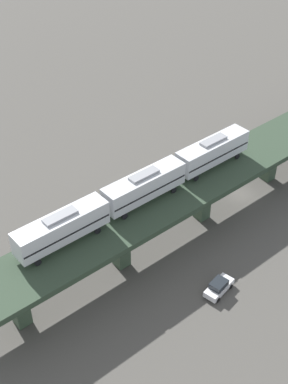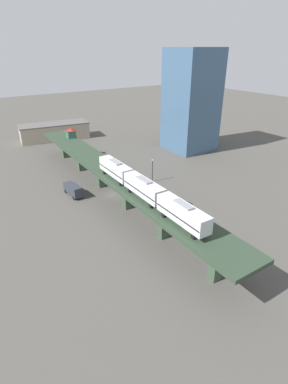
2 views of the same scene
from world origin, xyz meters
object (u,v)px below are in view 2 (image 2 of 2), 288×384
at_px(signal_hut, 71,132).
at_px(street_lamp, 152,169).
at_px(street_car_white, 186,206).
at_px(street_car_black, 129,172).
at_px(delivery_truck, 73,190).
at_px(office_tower, 191,101).
at_px(subway_train, 144,187).
at_px(warehouse_building, 55,131).

height_order(signal_hut, street_lamp, signal_hut).
xyz_separation_m(street_car_white, street_car_black, (-0.29, 26.74, 0.00)).
bearing_deg(delivery_truck, street_car_black, 11.26).
xyz_separation_m(street_car_black, delivery_truck, (-19.80, -3.94, 0.82)).
height_order(delivery_truck, office_tower, office_tower).
height_order(subway_train, office_tower, office_tower).
relative_size(signal_hut, street_car_black, 0.76).
distance_m(subway_train, signal_hut, 53.50).
xyz_separation_m(signal_hut, street_lamp, (11.25, -33.77, -4.98)).
bearing_deg(delivery_truck, office_tower, 14.96).
xyz_separation_m(delivery_truck, office_tower, (53.18, 14.21, 16.24)).
distance_m(delivery_truck, street_lamp, 23.40).
bearing_deg(delivery_truck, subway_train, -73.75).
relative_size(delivery_truck, warehouse_building, 0.25).
height_order(warehouse_building, office_tower, office_tower).
bearing_deg(office_tower, warehouse_building, 132.92).
relative_size(street_car_white, warehouse_building, 0.16).
bearing_deg(delivery_truck, signal_hut, 68.48).
relative_size(street_car_white, delivery_truck, 0.63).
relative_size(delivery_truck, street_lamp, 1.06).
height_order(street_car_white, street_lamp, street_lamp).
bearing_deg(signal_hut, street_lamp, -71.57).
xyz_separation_m(street_car_white, office_tower, (33.09, 37.01, 17.06)).
height_order(street_car_black, street_lamp, street_lamp).
height_order(street_car_black, delivery_truck, delivery_truck).
distance_m(subway_train, delivery_truck, 26.06).
height_order(subway_train, street_lamp, subway_train).
bearing_deg(office_tower, street_car_white, -131.80).
bearing_deg(warehouse_building, subway_train, -95.16).
relative_size(street_car_white, office_tower, 0.13).
relative_size(delivery_truck, office_tower, 0.20).
bearing_deg(street_car_black, signal_hut, 107.72).
xyz_separation_m(warehouse_building, office_tower, (39.03, -41.97, 14.59)).
height_order(subway_train, signal_hut, subway_train).
xyz_separation_m(signal_hut, street_car_white, (8.46, -52.29, -8.15)).
relative_size(signal_hut, street_car_white, 0.73).
xyz_separation_m(street_car_black, office_tower, (33.38, 10.27, 17.06)).
xyz_separation_m(subway_train, warehouse_building, (7.22, 79.98, -6.42)).
xyz_separation_m(street_car_black, warehouse_building, (-5.64, 52.24, 2.47)).
relative_size(street_car_white, street_car_black, 1.03).
bearing_deg(street_car_white, subway_train, -175.66).
bearing_deg(warehouse_building, street_car_black, -83.83).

